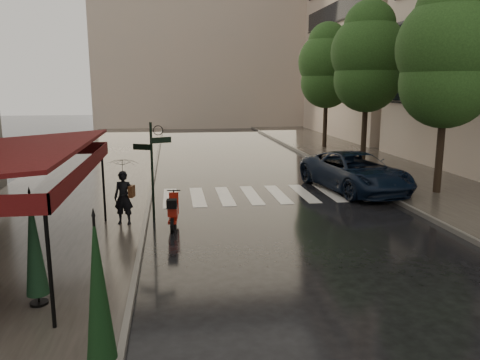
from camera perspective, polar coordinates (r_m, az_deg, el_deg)
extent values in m
plane|color=black|center=(12.24, -5.22, -8.63)|extent=(120.00, 120.00, 0.00)
cube|color=#38332D|center=(24.17, -17.56, 1.05)|extent=(6.00, 60.00, 0.12)
cube|color=#38332D|center=(26.19, 16.20, 1.89)|extent=(5.50, 60.00, 0.12)
cube|color=#595651|center=(23.86, -10.32, 1.30)|extent=(0.12, 60.00, 0.16)
cube|color=#595651|center=(25.16, 10.39, 1.82)|extent=(0.12, 60.00, 0.16)
cube|color=silver|center=(17.98, -8.52, -2.16)|extent=(0.50, 3.20, 0.01)
cube|color=silver|center=(18.00, -5.17, -2.06)|extent=(0.50, 3.20, 0.01)
cube|color=silver|center=(18.09, -1.85, -1.95)|extent=(0.50, 3.20, 0.01)
cube|color=silver|center=(18.23, 1.43, -1.84)|extent=(0.50, 3.20, 0.01)
cube|color=silver|center=(18.44, 4.65, -1.73)|extent=(0.50, 3.20, 0.01)
cube|color=silver|center=(18.70, 7.79, -1.61)|extent=(0.50, 3.20, 0.01)
cube|color=silver|center=(19.01, 10.83, -1.50)|extent=(0.50, 3.20, 0.01)
cube|color=silver|center=(19.38, 13.77, -1.38)|extent=(0.50, 3.20, 0.01)
cube|color=#3F0B09|center=(11.31, -18.15, 1.51)|extent=(0.04, 7.00, 0.35)
cylinder|color=black|center=(8.52, -22.22, -9.30)|extent=(0.07, 0.07, 2.35)
cylinder|color=black|center=(14.68, -16.31, -0.41)|extent=(0.07, 0.07, 2.35)
cylinder|color=black|center=(14.74, -10.64, 0.92)|extent=(0.08, 0.08, 3.10)
cube|color=black|center=(14.58, -9.61, 4.82)|extent=(0.62, 0.26, 0.18)
cube|color=black|center=(14.63, -11.86, 3.97)|extent=(0.56, 0.29, 0.18)
cube|color=#C1A793|center=(41.50, 16.87, 17.95)|extent=(8.00, 16.00, 18.50)
cube|color=#C1A793|center=(49.96, -4.39, 18.06)|extent=(22.00, 6.00, 20.00)
cylinder|color=black|center=(19.47, 23.30, 4.77)|extent=(0.28, 0.28, 4.26)
sphere|color=#1C3814|center=(19.37, 23.78, 10.81)|extent=(3.40, 3.40, 3.40)
sphere|color=#1C3814|center=(19.42, 24.10, 14.61)|extent=(3.80, 3.80, 3.80)
sphere|color=#1C3814|center=(19.55, 24.40, 18.15)|extent=(2.60, 2.60, 2.60)
cylinder|color=black|center=(25.62, 14.95, 6.94)|extent=(0.28, 0.28, 4.48)
sphere|color=#1C3814|center=(25.56, 15.20, 11.77)|extent=(3.40, 3.40, 3.40)
sphere|color=#1C3814|center=(25.61, 15.37, 14.81)|extent=(3.80, 3.80, 3.80)
sphere|color=#1C3814|center=(25.73, 15.52, 17.65)|extent=(2.60, 2.60, 2.60)
cylinder|color=black|center=(32.23, 10.37, 7.88)|extent=(0.28, 0.28, 4.37)
sphere|color=#1C3814|center=(32.17, 10.51, 11.62)|extent=(3.40, 3.40, 3.40)
sphere|color=#1C3814|center=(32.21, 10.59, 13.98)|extent=(3.80, 3.80, 3.80)
sphere|color=#1C3814|center=(32.29, 10.68, 16.19)|extent=(2.60, 2.60, 2.60)
imported|color=black|center=(14.31, -13.99, -2.11)|extent=(0.66, 0.51, 1.60)
imported|color=black|center=(14.09, -14.22, 2.58)|extent=(1.15, 1.16, 0.87)
cube|color=#4F2A15|center=(14.19, -13.07, -1.36)|extent=(0.19, 0.32, 0.34)
cylinder|color=black|center=(13.74, -8.26, -5.50)|extent=(0.12, 0.44, 0.43)
cylinder|color=black|center=(14.82, -7.99, -4.24)|extent=(0.12, 0.44, 0.43)
cube|color=maroon|center=(14.28, -8.12, -4.54)|extent=(0.33, 1.19, 0.09)
cube|color=maroon|center=(13.99, -8.21, -3.73)|extent=(0.30, 0.51, 0.25)
cube|color=maroon|center=(14.58, -8.07, -2.81)|extent=(0.30, 0.13, 0.68)
cylinder|color=black|center=(14.58, -8.09, -1.28)|extent=(0.42, 0.06, 0.03)
cube|color=black|center=(13.59, -8.33, -2.88)|extent=(0.31, 0.29, 0.25)
imported|color=black|center=(19.47, 13.83, 0.98)|extent=(3.54, 5.94, 1.55)
cylinder|color=black|center=(7.02, -16.87, -13.25)|extent=(0.04, 0.04, 2.29)
cone|color=black|center=(6.97, -16.93, -12.39)|extent=(0.43, 0.43, 2.17)
cylinder|color=black|center=(9.92, -23.28, -13.59)|extent=(0.34, 0.34, 0.05)
cylinder|color=black|center=(9.53, -23.79, -7.64)|extent=(0.04, 0.04, 2.12)
cone|color=black|center=(9.50, -23.84, -7.03)|extent=(0.41, 0.41, 2.02)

